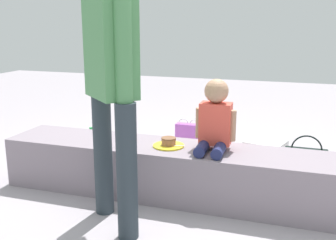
{
  "coord_description": "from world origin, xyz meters",
  "views": [
    {
      "loc": [
        0.82,
        -2.61,
        1.22
      ],
      "look_at": [
        0.04,
        -0.24,
        0.62
      ],
      "focal_mm": 43.67,
      "sensor_mm": 36.0,
      "label": 1
    }
  ],
  "objects_px": {
    "adult_standing": "(111,62)",
    "child_seated": "(215,119)",
    "party_cup_red": "(245,166)",
    "handbag_black_leather": "(305,163)",
    "cake_plate": "(169,144)",
    "cake_box_white": "(265,148)",
    "water_bottle_near_gift": "(91,140)",
    "gift_bag": "(189,138)"
  },
  "relations": [
    {
      "from": "adult_standing",
      "to": "child_seated",
      "type": "bearing_deg",
      "value": 46.99
    },
    {
      "from": "adult_standing",
      "to": "party_cup_red",
      "type": "height_order",
      "value": "adult_standing"
    },
    {
      "from": "party_cup_red",
      "to": "handbag_black_leather",
      "type": "height_order",
      "value": "handbag_black_leather"
    },
    {
      "from": "cake_plate",
      "to": "cake_box_white",
      "type": "height_order",
      "value": "cake_plate"
    },
    {
      "from": "cake_plate",
      "to": "water_bottle_near_gift",
      "type": "height_order",
      "value": "cake_plate"
    },
    {
      "from": "child_seated",
      "to": "water_bottle_near_gift",
      "type": "distance_m",
      "value": 1.62
    },
    {
      "from": "adult_standing",
      "to": "cake_plate",
      "type": "xyz_separation_m",
      "value": [
        0.18,
        0.5,
        -0.61
      ]
    },
    {
      "from": "gift_bag",
      "to": "handbag_black_leather",
      "type": "xyz_separation_m",
      "value": [
        1.06,
        -0.38,
        -0.01
      ]
    },
    {
      "from": "party_cup_red",
      "to": "cake_box_white",
      "type": "distance_m",
      "value": 0.5
    },
    {
      "from": "cake_plate",
      "to": "party_cup_red",
      "type": "relative_size",
      "value": 2.27
    },
    {
      "from": "adult_standing",
      "to": "cake_plate",
      "type": "relative_size",
      "value": 7.38
    },
    {
      "from": "child_seated",
      "to": "adult_standing",
      "type": "distance_m",
      "value": 0.84
    },
    {
      "from": "gift_bag",
      "to": "handbag_black_leather",
      "type": "distance_m",
      "value": 1.12
    },
    {
      "from": "gift_bag",
      "to": "water_bottle_near_gift",
      "type": "height_order",
      "value": "gift_bag"
    },
    {
      "from": "gift_bag",
      "to": "cake_box_white",
      "type": "bearing_deg",
      "value": 9.14
    },
    {
      "from": "child_seated",
      "to": "water_bottle_near_gift",
      "type": "bearing_deg",
      "value": 151.46
    },
    {
      "from": "cake_plate",
      "to": "handbag_black_leather",
      "type": "relative_size",
      "value": 0.63
    },
    {
      "from": "child_seated",
      "to": "party_cup_red",
      "type": "height_order",
      "value": "child_seated"
    },
    {
      "from": "child_seated",
      "to": "cake_box_white",
      "type": "bearing_deg",
      "value": 76.93
    },
    {
      "from": "adult_standing",
      "to": "water_bottle_near_gift",
      "type": "relative_size",
      "value": 7.3
    },
    {
      "from": "cake_plate",
      "to": "cake_box_white",
      "type": "bearing_deg",
      "value": 63.03
    },
    {
      "from": "water_bottle_near_gift",
      "to": "cake_box_white",
      "type": "xyz_separation_m",
      "value": [
        1.61,
        0.36,
        -0.03
      ]
    },
    {
      "from": "adult_standing",
      "to": "party_cup_red",
      "type": "xyz_separation_m",
      "value": [
        0.64,
        1.14,
        -0.95
      ]
    },
    {
      "from": "child_seated",
      "to": "water_bottle_near_gift",
      "type": "height_order",
      "value": "child_seated"
    },
    {
      "from": "adult_standing",
      "to": "handbag_black_leather",
      "type": "distance_m",
      "value": 1.81
    },
    {
      "from": "gift_bag",
      "to": "cake_plate",
      "type": "bearing_deg",
      "value": -82.61
    },
    {
      "from": "gift_bag",
      "to": "adult_standing",
      "type": "bearing_deg",
      "value": -91.71
    },
    {
      "from": "child_seated",
      "to": "handbag_black_leather",
      "type": "distance_m",
      "value": 0.97
    },
    {
      "from": "handbag_black_leather",
      "to": "cake_box_white",
      "type": "bearing_deg",
      "value": 125.8
    },
    {
      "from": "party_cup_red",
      "to": "cake_box_white",
      "type": "bearing_deg",
      "value": 76.9
    },
    {
      "from": "child_seated",
      "to": "adult_standing",
      "type": "xyz_separation_m",
      "value": [
        -0.5,
        -0.53,
        0.42
      ]
    },
    {
      "from": "cake_plate",
      "to": "party_cup_red",
      "type": "distance_m",
      "value": 0.86
    },
    {
      "from": "cake_plate",
      "to": "party_cup_red",
      "type": "xyz_separation_m",
      "value": [
        0.46,
        0.64,
        -0.34
      ]
    },
    {
      "from": "handbag_black_leather",
      "to": "water_bottle_near_gift",
      "type": "bearing_deg",
      "value": 176.31
    },
    {
      "from": "cake_plate",
      "to": "gift_bag",
      "type": "xyz_separation_m",
      "value": [
        -0.13,
        1.01,
        -0.25
      ]
    },
    {
      "from": "water_bottle_near_gift",
      "to": "party_cup_red",
      "type": "distance_m",
      "value": 1.51
    },
    {
      "from": "adult_standing",
      "to": "cake_plate",
      "type": "height_order",
      "value": "adult_standing"
    },
    {
      "from": "cake_box_white",
      "to": "adult_standing",
      "type": "bearing_deg",
      "value": -114.71
    },
    {
      "from": "handbag_black_leather",
      "to": "gift_bag",
      "type": "bearing_deg",
      "value": 160.46
    },
    {
      "from": "water_bottle_near_gift",
      "to": "gift_bag",
      "type": "bearing_deg",
      "value": 15.3
    },
    {
      "from": "cake_plate",
      "to": "water_bottle_near_gift",
      "type": "distance_m",
      "value": 1.32
    },
    {
      "from": "gift_bag",
      "to": "handbag_black_leather",
      "type": "relative_size",
      "value": 0.9
    }
  ]
}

